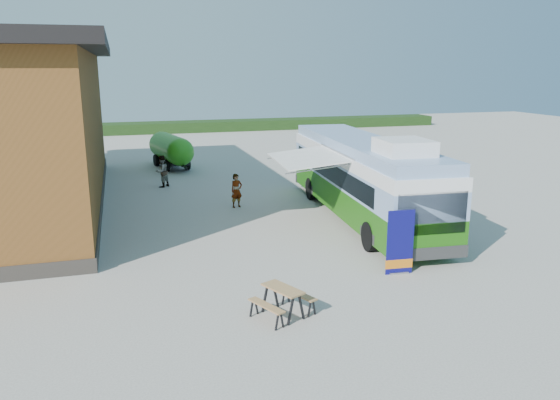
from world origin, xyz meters
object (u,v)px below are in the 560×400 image
object	(u,v)px
banner	(400,248)
slurry_tanker	(171,149)
picnic_table	(283,295)
person_b	(162,171)
person_a	(237,191)
bus	(362,175)

from	to	relation	value
banner	slurry_tanker	xyz separation A→B (m)	(-5.08, 20.87, 0.38)
picnic_table	slurry_tanker	bearing A→B (deg)	67.07
person_b	person_a	bearing A→B (deg)	75.50
bus	person_a	world-z (taller)	bus
bus	person_a	xyz separation A→B (m)	(-4.77, 3.34, -1.08)
banner	person_b	world-z (taller)	banner
person_b	slurry_tanker	bearing A→B (deg)	-143.44
picnic_table	person_a	bearing A→B (deg)	59.25
banner	person_a	bearing A→B (deg)	112.44
person_b	slurry_tanker	xyz separation A→B (m)	(1.05, 5.72, 0.37)
slurry_tanker	person_b	bearing A→B (deg)	-112.20
person_b	picnic_table	bearing A→B (deg)	52.81
banner	person_b	bearing A→B (deg)	116.43
picnic_table	person_b	size ratio (longest dim) A/B	1.02
person_b	slurry_tanker	world-z (taller)	slurry_tanker
bus	banner	size ratio (longest dim) A/B	6.21
person_a	slurry_tanker	distance (m)	11.35
bus	picnic_table	world-z (taller)	bus
banner	person_a	xyz separation A→B (m)	(-3.16, 9.69, -0.06)
person_a	banner	bearing A→B (deg)	-89.43
bus	banner	bearing A→B (deg)	-99.90
person_a	person_b	distance (m)	6.21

